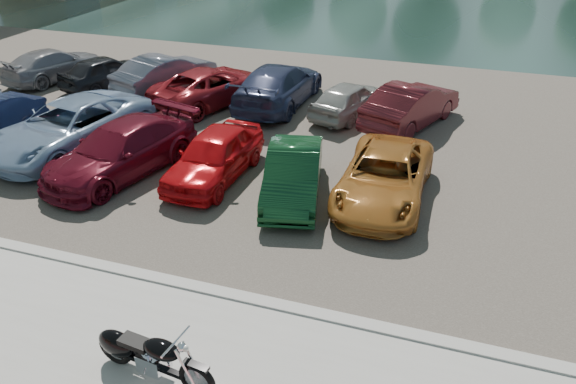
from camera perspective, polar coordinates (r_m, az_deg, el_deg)
name	(u,v)px	position (r m, az deg, el deg)	size (l,w,h in m)	color
ground	(229,382)	(10.05, -6.04, -18.62)	(200.00, 200.00, 0.00)	#595447
kerb	(269,304)	(11.32, -1.90, -11.34)	(60.00, 0.30, 0.14)	#A09D97
parking_lot	(363,135)	(18.84, 7.63, 5.72)	(60.00, 18.00, 0.04)	#474139
motorcycle	(144,353)	(9.95, -14.46, -15.60)	(2.33, 0.75, 1.05)	black
car_2	(70,127)	(18.54, -21.26, 6.18)	(2.53, 5.48, 1.52)	#839DBE
car_3	(121,150)	(16.54, -16.61, 4.10)	(2.01, 4.94, 1.43)	#5E0D1C
car_4	(214,156)	(15.73, -7.50, 3.69)	(1.62, 4.04, 1.38)	red
car_5	(293,174)	(14.68, 0.53, 1.84)	(1.38, 3.95, 1.30)	#103C1D
car_6	(384,177)	(14.75, 9.76, 1.52)	(2.14, 4.65, 1.29)	#B9722A
car_7	(54,64)	(25.96, -22.71, 11.86)	(1.79, 4.41, 1.28)	gray
car_8	(105,71)	(24.27, -18.05, 11.59)	(1.52, 3.77, 1.28)	black
car_9	(166,73)	(23.06, -12.30, 11.69)	(1.54, 4.41, 1.45)	slate
car_10	(211,86)	(21.49, -7.81, 10.66)	(2.23, 4.84, 1.34)	maroon
car_11	(278,85)	(21.10, -0.98, 10.82)	(2.13, 5.24, 1.52)	navy
car_12	(349,99)	(20.17, 6.22, 9.37)	(1.47, 3.65, 1.24)	#A0A09B
car_13	(411,105)	(19.67, 12.41, 8.66)	(1.53, 4.40, 1.45)	#4E141A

